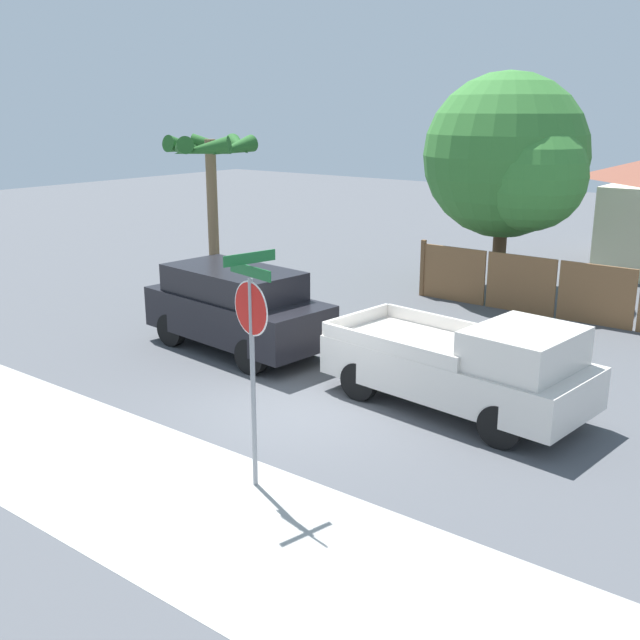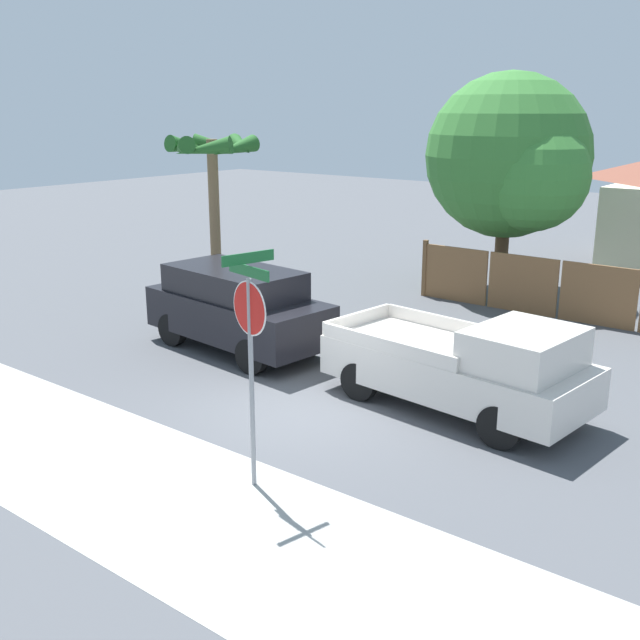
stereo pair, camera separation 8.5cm
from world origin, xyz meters
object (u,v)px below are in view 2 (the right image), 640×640
at_px(palm_tree, 212,162).
at_px(red_suv, 237,307).
at_px(stop_sign, 250,330).
at_px(oak_tree, 513,160).
at_px(orange_pickup, 467,366).

bearing_deg(palm_tree, red_suv, -37.32).
bearing_deg(red_suv, palm_tree, 148.67).
bearing_deg(stop_sign, red_suv, 148.54).
bearing_deg(palm_tree, oak_tree, 51.12).
height_order(oak_tree, stop_sign, oak_tree).
height_order(palm_tree, stop_sign, palm_tree).
distance_m(palm_tree, stop_sign, 10.19).
xyz_separation_m(palm_tree, orange_pickup, (8.66, -2.27, -3.11)).
height_order(orange_pickup, stop_sign, stop_sign).
bearing_deg(stop_sign, oak_tree, 111.83).
bearing_deg(orange_pickup, red_suv, -174.29).
bearing_deg(orange_pickup, oak_tree, 116.48).
distance_m(oak_tree, stop_sign, 13.55).
bearing_deg(oak_tree, orange_pickup, -69.50).
height_order(red_suv, orange_pickup, red_suv).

